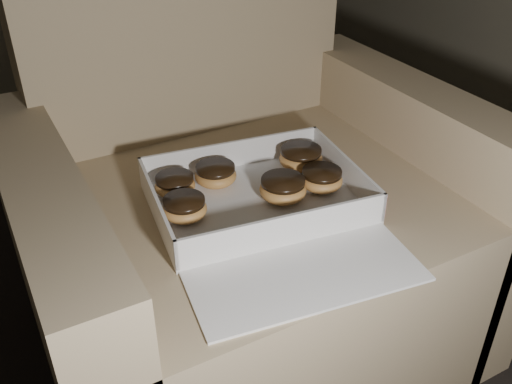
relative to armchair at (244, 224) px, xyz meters
The scene contains 12 objects.
armchair is the anchor object (origin of this frame).
bakery_box 0.21m from the armchair, 102.47° to the right, with size 0.44×0.49×0.07m.
donut_a 0.23m from the armchair, 52.79° to the right, with size 0.08×0.08×0.04m.
donut_b 0.20m from the armchair, 22.35° to the right, with size 0.09×0.09×0.04m.
donut_c 0.25m from the armchair, 150.02° to the right, with size 0.08×0.08×0.04m.
donut_d 0.22m from the armchair, behind, with size 0.08×0.08×0.04m.
donut_e 0.20m from the armchair, 82.95° to the right, with size 0.09×0.09×0.04m.
donut_f 0.17m from the armchair, 164.77° to the right, with size 0.08×0.08×0.04m.
crumb_a 0.28m from the armchair, 72.28° to the right, with size 0.01×0.01×0.00m, color black.
crumb_b 0.27m from the armchair, 64.75° to the right, with size 0.01×0.01×0.00m, color black.
crumb_c 0.26m from the armchair, 79.29° to the right, with size 0.01×0.01×0.00m, color black.
crumb_d 0.24m from the armchair, 92.36° to the right, with size 0.01×0.01×0.00m, color black.
Camera 1 is at (0.41, -0.05, 1.03)m, focal length 40.00 mm.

